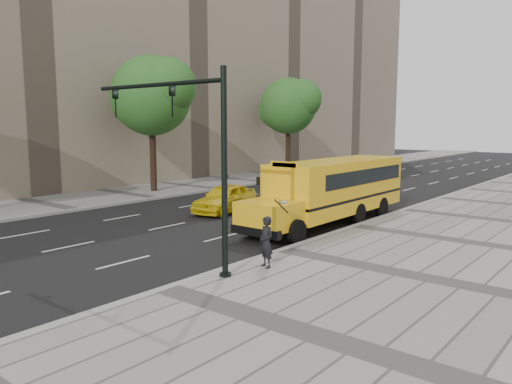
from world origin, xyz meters
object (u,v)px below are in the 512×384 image
Objects in this scene: taxi_far at (294,184)px; taxi_near at (225,198)px; traffic_signal at (191,145)px; tree_b at (152,95)px; tree_c at (289,105)px; school_bus at (335,186)px; pedestrian at (266,242)px.

taxi_near is at bearing -102.27° from taxi_far.
tree_b is at bearing 144.07° from traffic_signal.
traffic_signal is (6.67, -8.77, 3.33)m from taxi_near.
school_bus is at bearing -48.98° from tree_c.
traffic_signal is at bearing -60.21° from tree_c.
school_bus is at bearing 93.92° from traffic_signal.
taxi_far is at bearing 82.92° from taxi_near.
taxi_near is at bearing 127.23° from traffic_signal.
tree_b is at bearing -167.43° from taxi_far.
pedestrian is at bearing -73.85° from school_bus.
pedestrian is at bearing 40.50° from traffic_signal.
pedestrian is 0.26× the size of traffic_signal.
traffic_signal is (-1.79, -1.53, 3.11)m from pedestrian.
tree_c is at bearing 131.02° from school_bus.
school_bus is 2.57× the size of taxi_near.
school_bus is (14.90, -17.13, -4.66)m from tree_c.
taxi_near is 0.70× the size of traffic_signal.
tree_b is 1.04× the size of tree_c.
pedestrian is (17.38, -25.71, -5.44)m from tree_c.
school_bus is (14.90, -1.20, -4.91)m from tree_b.
taxi_far is at bearing 140.34° from pedestrian.
tree_c is at bearing 111.33° from taxi_far.
tree_b is at bearing 169.26° from pedestrian.
tree_b is 2.08× the size of taxi_near.
traffic_signal is at bearing -81.45° from taxi_far.
tree_c is 31.47m from traffic_signal.
tree_c is 23.18m from school_bus.
school_bus reaches higher than pedestrian.
tree_c is 1.99× the size of taxi_near.
tree_b is 5.62× the size of pedestrian.
taxi_far is (-0.40, 7.07, 0.06)m from taxi_near.
school_bus reaches higher than taxi_near.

